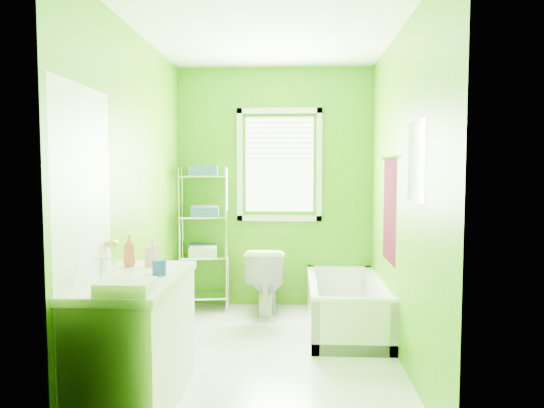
{
  "coord_description": "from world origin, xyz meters",
  "views": [
    {
      "loc": [
        0.23,
        -3.84,
        1.49
      ],
      "look_at": [
        0.03,
        0.25,
        1.21
      ],
      "focal_mm": 32.0,
      "sensor_mm": 36.0,
      "label": 1
    }
  ],
  "objects_px": {
    "bathtub": "(346,312)",
    "toilet": "(266,280)",
    "vanity": "(136,336)",
    "wire_shelf_unit": "(205,222)"
  },
  "relations": [
    {
      "from": "bathtub",
      "to": "toilet",
      "type": "distance_m",
      "value": 0.91
    },
    {
      "from": "toilet",
      "to": "vanity",
      "type": "distance_m",
      "value": 2.1
    },
    {
      "from": "bathtub",
      "to": "wire_shelf_unit",
      "type": "xyz_separation_m",
      "value": [
        -1.44,
        0.59,
        0.78
      ]
    },
    {
      "from": "vanity",
      "to": "bathtub",
      "type": "bearing_deg",
      "value": 46.13
    },
    {
      "from": "wire_shelf_unit",
      "to": "toilet",
      "type": "bearing_deg",
      "value": -13.96
    },
    {
      "from": "bathtub",
      "to": "toilet",
      "type": "relative_size",
      "value": 2.11
    },
    {
      "from": "toilet",
      "to": "wire_shelf_unit",
      "type": "bearing_deg",
      "value": -14.09
    },
    {
      "from": "vanity",
      "to": "wire_shelf_unit",
      "type": "bearing_deg",
      "value": 88.83
    },
    {
      "from": "vanity",
      "to": "wire_shelf_unit",
      "type": "distance_m",
      "value": 2.2
    },
    {
      "from": "bathtub",
      "to": "toilet",
      "type": "bearing_deg",
      "value": 151.11
    }
  ]
}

